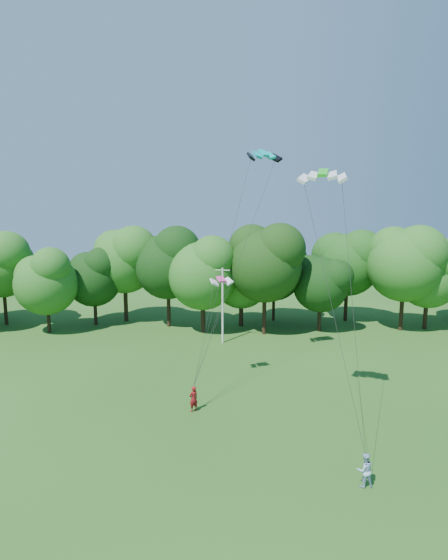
{
  "coord_description": "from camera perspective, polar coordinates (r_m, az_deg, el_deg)",
  "views": [
    {
      "loc": [
        -0.72,
        -18.19,
        14.66
      ],
      "look_at": [
        -0.01,
        13.0,
        9.66
      ],
      "focal_mm": 28.0,
      "sensor_mm": 36.0,
      "label": 1
    }
  ],
  "objects": [
    {
      "name": "kite_green",
      "position": [
        29.41,
        12.79,
        13.5
      ],
      "size": [
        3.26,
        2.25,
        0.65
      ],
      "rotation": [
        0.0,
        0.0,
        -0.34
      ],
      "color": "#21CA1E",
      "rests_on": "ground"
    },
    {
      "name": "tree_back_center",
      "position": [
        51.22,
        5.37,
        2.23
      ],
      "size": [
        9.43,
        9.43,
        13.71
      ],
      "color": "black",
      "rests_on": "ground"
    },
    {
      "name": "utility_pole",
      "position": [
        48.23,
        -0.19,
        -3.26
      ],
      "size": [
        1.63,
        0.59,
        8.43
      ],
      "rotation": [
        0.0,
        0.0,
        -0.31
      ],
      "color": "silver",
      "rests_on": "ground"
    },
    {
      "name": "kite_pink",
      "position": [
        35.83,
        -0.38,
        0.1
      ],
      "size": [
        2.04,
        1.54,
        0.44
      ],
      "rotation": [
        0.0,
        0.0,
        0.41
      ],
      "color": "#DF3D90",
      "rests_on": "ground"
    },
    {
      "name": "kite_teal",
      "position": [
        38.97,
        5.15,
        16.19
      ],
      "size": [
        3.17,
        2.21,
        0.75
      ],
      "rotation": [
        0.0,
        0.0,
        0.36
      ],
      "color": "#05A7A4",
      "rests_on": "ground"
    },
    {
      "name": "ground",
      "position": [
        23.37,
        0.87,
        -29.74
      ],
      "size": [
        160.0,
        160.0,
        0.0
      ],
      "primitive_type": "plane",
      "color": "#214C14",
      "rests_on": "ground"
    },
    {
      "name": "kite_flyer_left",
      "position": [
        33.29,
        -4.01,
        -15.21
      ],
      "size": [
        0.84,
        0.78,
        1.93
      ],
      "primitive_type": "imported",
      "rotation": [
        0.0,
        0.0,
        3.75
      ],
      "color": "maroon",
      "rests_on": "ground"
    },
    {
      "name": "kite_flyer_right",
      "position": [
        26.49,
        17.9,
        -22.54
      ],
      "size": [
        0.99,
        0.81,
        1.89
      ],
      "primitive_type": "imported",
      "rotation": [
        0.0,
        0.0,
        3.25
      ],
      "color": "#A0C0DE",
      "rests_on": "ground"
    }
  ]
}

